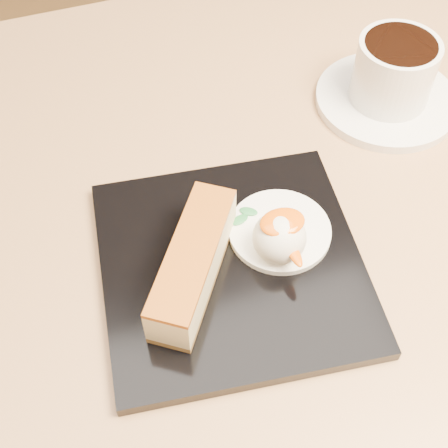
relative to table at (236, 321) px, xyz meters
name	(u,v)px	position (x,y,z in m)	size (l,w,h in m)	color
table	(236,321)	(0.00, 0.00, 0.00)	(0.80, 0.80, 0.72)	black
dessert_plate	(232,265)	(-0.02, -0.03, 0.16)	(0.22, 0.22, 0.01)	black
cheesecake	(193,263)	(-0.05, -0.03, 0.19)	(0.11, 0.13, 0.04)	brown
cream_smear	(280,231)	(0.03, -0.01, 0.17)	(0.09, 0.09, 0.01)	white
ice_cream_scoop	(279,238)	(0.02, -0.03, 0.19)	(0.05, 0.05, 0.05)	white
mango_sauce	(282,222)	(0.02, -0.03, 0.21)	(0.04, 0.03, 0.01)	#F15F07
mint_sprig	(239,215)	(0.00, 0.01, 0.17)	(0.03, 0.02, 0.00)	#287B3A
saucer	(386,100)	(0.21, 0.12, 0.16)	(0.15, 0.15, 0.01)	white
coffee_cup	(396,69)	(0.21, 0.12, 0.20)	(0.11, 0.08, 0.07)	white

